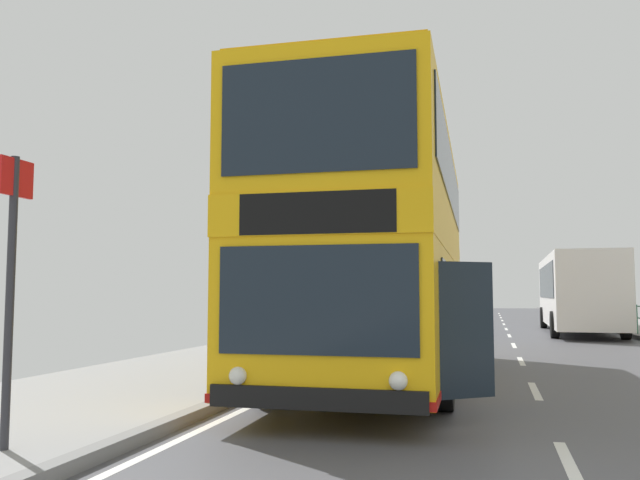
# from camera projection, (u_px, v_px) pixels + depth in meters

# --- Properties ---
(double_decker_bus_main) EXTENTS (3.38, 10.46, 4.48)m
(double_decker_bus_main) POSITION_uv_depth(u_px,v_px,m) (383.00, 252.00, 12.07)
(double_decker_bus_main) COLOR #F4B20F
(double_decker_bus_main) RESTS_ON ground
(background_bus_far_lane) EXTENTS (2.78, 11.02, 3.06)m
(background_bus_far_lane) POSITION_uv_depth(u_px,v_px,m) (577.00, 291.00, 26.34)
(background_bus_far_lane) COLOR white
(background_bus_far_lane) RESTS_ON ground
(bus_stop_sign_near) EXTENTS (0.08, 0.44, 2.74)m
(bus_stop_sign_near) POSITION_uv_depth(u_px,v_px,m) (12.00, 267.00, 6.11)
(bus_stop_sign_near) COLOR #2D2D33
(bus_stop_sign_near) RESTS_ON ground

